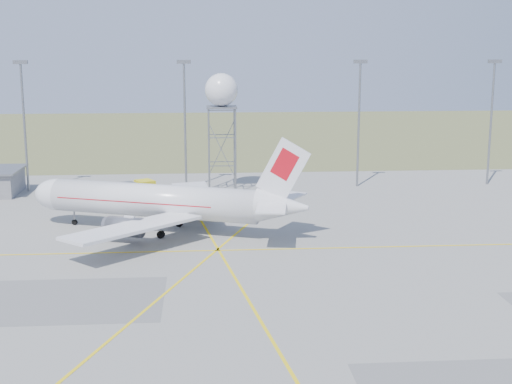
{
  "coord_description": "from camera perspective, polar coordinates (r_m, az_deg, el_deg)",
  "views": [
    {
      "loc": [
        -7.25,
        -47.46,
        22.64
      ],
      "look_at": [
        -0.65,
        40.0,
        4.62
      ],
      "focal_mm": 50.0,
      "sensor_mm": 36.0,
      "label": 1
    }
  ],
  "objects": [
    {
      "name": "ground",
      "position": [
        53.08,
        4.07,
        -13.67
      ],
      "size": [
        400.0,
        400.0,
        0.0
      ],
      "primitive_type": "plane",
      "color": "#999994",
      "rests_on": "ground"
    },
    {
      "name": "grass_strip",
      "position": [
        188.96,
        -2.1,
        4.73
      ],
      "size": [
        400.0,
        120.0,
        0.03
      ],
      "primitive_type": "cube",
      "color": "#5F6839",
      "rests_on": "ground"
    },
    {
      "name": "mast_a",
      "position": [
        117.28,
        -18.08,
        5.87
      ],
      "size": [
        2.2,
        0.5,
        20.5
      ],
      "color": "slate",
      "rests_on": "ground"
    },
    {
      "name": "mast_b",
      "position": [
        113.98,
        -5.72,
        6.23
      ],
      "size": [
        2.2,
        0.5,
        20.5
      ],
      "color": "slate",
      "rests_on": "ground"
    },
    {
      "name": "mast_c",
      "position": [
        116.71,
        8.24,
        6.3
      ],
      "size": [
        2.2,
        0.5,
        20.5
      ],
      "color": "slate",
      "rests_on": "ground"
    },
    {
      "name": "mast_d",
      "position": [
        123.36,
        18.33,
        6.11
      ],
      "size": [
        2.2,
        0.5,
        20.5
      ],
      "color": "slate",
      "rests_on": "ground"
    },
    {
      "name": "airliner_main",
      "position": [
        88.63,
        -7.78,
        -0.78
      ],
      "size": [
        35.21,
        33.09,
        12.36
      ],
      "rotation": [
        0.0,
        0.0,
        2.78
      ],
      "color": "silver",
      "rests_on": "ground"
    },
    {
      "name": "radar_tower",
      "position": [
        111.81,
        -2.76,
        5.31
      ],
      "size": [
        5.12,
        5.12,
        18.53
      ],
      "color": "slate",
      "rests_on": "ground"
    },
    {
      "name": "fire_truck",
      "position": [
        104.3,
        -10.26,
        -0.19
      ],
      "size": [
        8.89,
        6.71,
        3.44
      ],
      "rotation": [
        0.0,
        0.0,
        0.51
      ],
      "color": "yellow",
      "rests_on": "ground"
    }
  ]
}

